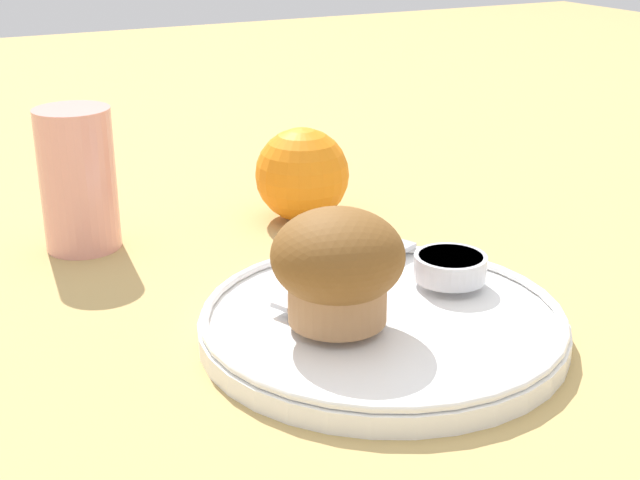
{
  "coord_description": "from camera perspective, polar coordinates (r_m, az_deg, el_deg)",
  "views": [
    {
      "loc": [
        -0.26,
        -0.45,
        0.27
      ],
      "look_at": [
        -0.01,
        0.05,
        0.06
      ],
      "focal_mm": 50.0,
      "sensor_mm": 36.0,
      "label": 1
    }
  ],
  "objects": [
    {
      "name": "ground_plane",
      "position": [
        0.59,
        2.88,
        -6.45
      ],
      "size": [
        3.0,
        3.0,
        0.0
      ],
      "primitive_type": "plane",
      "color": "tan"
    },
    {
      "name": "muffin",
      "position": [
        0.55,
        1.22,
        -1.7
      ],
      "size": [
        0.08,
        0.08,
        0.07
      ],
      "color": "#9E7047",
      "rests_on": "plate"
    },
    {
      "name": "plate",
      "position": [
        0.59,
        4.24,
        -5.49
      ],
      "size": [
        0.24,
        0.24,
        0.02
      ],
      "color": "white",
      "rests_on": "ground_plane"
    },
    {
      "name": "butter_knife",
      "position": [
        0.64,
        1.88,
        -2.09
      ],
      "size": [
        0.14,
        0.07,
        0.0
      ],
      "rotation": [
        0.0,
        0.0,
        0.41
      ],
      "color": "#B7B7BC",
      "rests_on": "plate"
    },
    {
      "name": "orange_fruit",
      "position": [
        0.79,
        -1.15,
        4.21
      ],
      "size": [
        0.08,
        0.08,
        0.08
      ],
      "color": "orange",
      "rests_on": "ground_plane"
    },
    {
      "name": "cream_ramekin",
      "position": [
        0.63,
        8.34,
        -1.64
      ],
      "size": [
        0.05,
        0.05,
        0.02
      ],
      "color": "silver",
      "rests_on": "plate"
    },
    {
      "name": "berry_pair",
      "position": [
        0.62,
        1.98,
        -2.25
      ],
      "size": [
        0.03,
        0.01,
        0.01
      ],
      "color": "#B7192D",
      "rests_on": "plate"
    },
    {
      "name": "juice_glass",
      "position": [
        0.75,
        -15.23,
        3.76
      ],
      "size": [
        0.06,
        0.06,
        0.12
      ],
      "color": "#E5998C",
      "rests_on": "ground_plane"
    }
  ]
}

